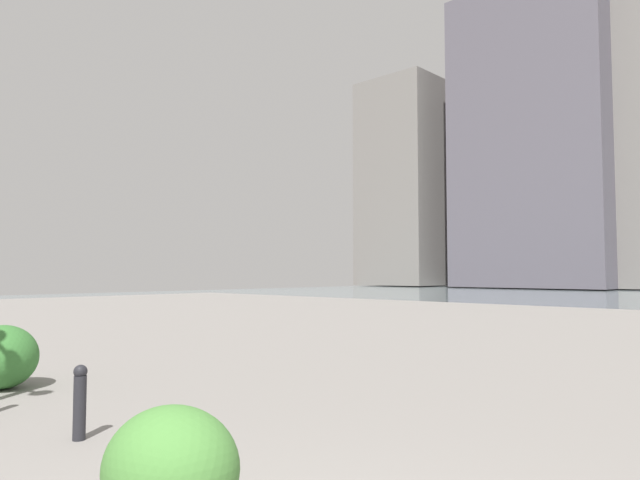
{
  "coord_description": "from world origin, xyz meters",
  "views": [
    {
      "loc": [
        -1.82,
        1.36,
        1.62
      ],
      "look_at": [
        6.41,
        -7.38,
        2.29
      ],
      "focal_mm": 32.15,
      "sensor_mm": 36.0,
      "label": 1
    }
  ],
  "objects": [
    {
      "name": "bollard_near",
      "position": [
        3.72,
        -1.13,
        0.38
      ],
      "size": [
        0.13,
        0.13,
        0.72
      ],
      "color": "#232328",
      "rests_on": "ground"
    },
    {
      "name": "building_annex",
      "position": [
        23.65,
        -62.74,
        16.37
      ],
      "size": [
        16.64,
        14.43,
        32.75
      ],
      "color": "#5B5660",
      "rests_on": "ground"
    },
    {
      "name": "shrub_round",
      "position": [
        6.91,
        -1.45,
        0.44
      ],
      "size": [
        1.04,
        0.93,
        0.88
      ],
      "color": "#387533",
      "rests_on": "ground"
    },
    {
      "name": "shrub_low",
      "position": [
        1.36,
        -0.66,
        0.39
      ],
      "size": [
        0.91,
        0.82,
        0.77
      ],
      "color": "#477F38",
      "rests_on": "ground"
    },
    {
      "name": "building_highrise",
      "position": [
        40.78,
        -62.44,
        13.15
      ],
      "size": [
        10.06,
        13.93,
        26.29
      ],
      "color": "gray",
      "rests_on": "ground"
    }
  ]
}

